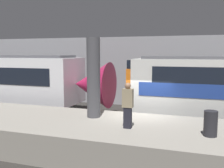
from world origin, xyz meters
TOP-DOWN VIEW (x-y plane):
  - ground_plane at (0.00, 0.00)m, footprint 120.00×120.00m
  - platform at (0.00, -2.13)m, footprint 40.00×4.26m
  - station_rear_barrier at (0.00, 7.02)m, footprint 50.00×0.15m
  - support_pillar_near at (-1.77, -1.37)m, footprint 0.57×0.57m
  - person_waiting at (0.05, -2.53)m, footprint 0.38×0.24m
  - trash_bin at (2.87, -2.55)m, footprint 0.44×0.44m

SIDE VIEW (x-z plane):
  - ground_plane at x=0.00m, z-range 0.00..0.00m
  - platform at x=0.00m, z-range 0.00..1.14m
  - trash_bin at x=2.87m, z-range 1.14..1.99m
  - person_waiting at x=0.05m, z-range 1.18..2.86m
  - station_rear_barrier at x=0.00m, z-range 0.00..5.02m
  - support_pillar_near at x=-1.77m, z-range 1.14..4.51m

